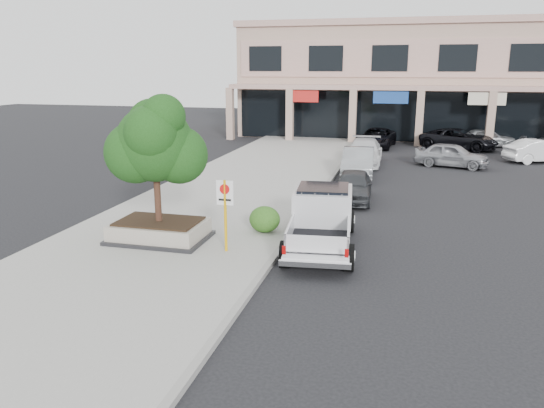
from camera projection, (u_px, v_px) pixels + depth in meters
The scene contains 17 objects.
ground at pixel (321, 270), 15.67m from camera, with size 120.00×120.00×0.00m, color black.
sidewalk at pixel (216, 206), 22.60m from camera, with size 8.00×52.00×0.15m, color gray.
curb at pixel (307, 212), 21.65m from camera, with size 0.20×52.00×0.15m, color gray.
strip_mall at pixel (482, 80), 44.36m from camera, with size 40.55×12.43×9.50m.
planter at pixel (159, 230), 17.89m from camera, with size 3.20×2.20×0.68m.
planter_tree at pixel (161, 143), 17.26m from camera, with size 2.90×2.55×4.00m.
no_parking_sign at pixel (225, 206), 16.50m from camera, with size 0.55×0.09×2.30m.
hedge at pixel (265, 219), 18.68m from camera, with size 1.10×0.99×0.94m, color #234F16.
pickup_truck at pixel (321, 221), 17.39m from camera, with size 2.18×5.89×1.85m, color silver, non-canonical shape.
curb_car_a at pixel (353, 186), 23.67m from camera, with size 1.61×3.99×1.36m, color #2F3135.
curb_car_b at pixel (358, 162), 28.89m from camera, with size 1.65×4.72×1.55m, color gray.
curb_car_c at pixel (364, 152), 32.55m from camera, with size 2.14×5.25×1.52m, color silver.
curb_car_d at pixel (376, 138), 39.38m from camera, with size 2.37×5.14×1.43m, color black.
lot_car_a at pixel (452, 155), 31.66m from camera, with size 1.71×4.25×1.45m, color #93949A.
lot_car_b at pixel (540, 151), 33.17m from camera, with size 1.53×4.38×1.44m, color silver.
lot_car_d at pixel (459, 139), 38.47m from camera, with size 2.50×5.42×1.51m, color black.
lot_car_e at pixel (487, 138), 39.59m from camera, with size 1.65×4.09×1.39m, color gray.
Camera 1 is at (2.25, -14.58, 5.83)m, focal length 35.00 mm.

